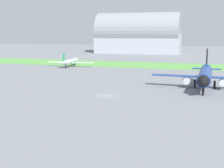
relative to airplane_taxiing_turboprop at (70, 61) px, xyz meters
The scene contains 5 objects.
ground_plane 67.30m from the airplane_taxiing_turboprop, 57.61° to the right, with size 600.00×600.00×0.00m, color slate.
grass_taxiway_strip 40.10m from the airplane_taxiing_turboprop, 25.86° to the left, with size 360.00×28.00×0.08m, color #549342.
airplane_taxiing_turboprop is the anchor object (origin of this frame).
airplane_midfield_jet 71.71m from the airplane_taxiing_turboprop, 33.33° to the right, with size 30.45×29.86×10.76m.
hangar_distant 102.64m from the airplane_taxiing_turboprop, 83.80° to the left, with size 64.10×27.36×30.93m.
Camera 1 is at (22.71, -70.56, 15.83)m, focal length 47.83 mm.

